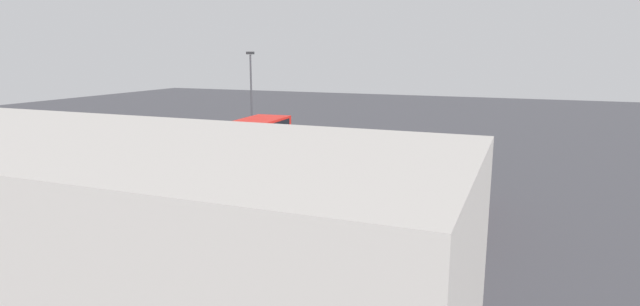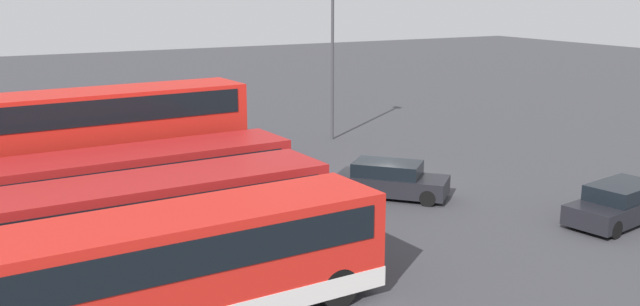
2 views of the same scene
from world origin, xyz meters
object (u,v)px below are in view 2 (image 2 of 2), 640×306
at_px(bus_single_deck_near_end, 174,267).
at_px(bus_double_decker_fourth, 111,145).
at_px(lamp_post_tall, 332,45).
at_px(bus_single_deck_second, 158,222).
at_px(car_hatchback_silver, 391,180).
at_px(bus_single_deck_third, 136,189).
at_px(bus_single_deck_sixth, 63,134).
at_px(car_small_green, 620,204).
at_px(bus_single_deck_fifth, 94,148).

bearing_deg(bus_single_deck_near_end, bus_double_decker_fourth, -4.69).
bearing_deg(lamp_post_tall, bus_single_deck_second, 135.83).
bearing_deg(bus_single_deck_second, car_hatchback_silver, -71.99).
relative_size(bus_single_deck_third, bus_single_deck_sixth, 0.95).
xyz_separation_m(bus_single_deck_near_end, bus_single_deck_third, (7.23, -0.90, -0.00)).
xyz_separation_m(bus_single_deck_near_end, car_hatchback_silver, (6.91, -11.01, -0.92)).
bearing_deg(bus_double_decker_fourth, bus_single_deck_third, -179.64).
relative_size(bus_single_deck_second, bus_double_decker_fourth, 1.00).
distance_m(bus_single_deck_second, bus_single_deck_sixth, 14.40).
relative_size(bus_single_deck_second, bus_single_deck_sixth, 0.91).
xyz_separation_m(bus_single_deck_second, bus_single_deck_sixth, (14.39, 0.37, 0.00)).
xyz_separation_m(car_hatchback_silver, car_small_green, (-6.58, -5.40, 0.00)).
bearing_deg(bus_single_deck_second, bus_single_deck_fifth, -1.78).
distance_m(bus_single_deck_second, bus_double_decker_fourth, 7.27).
bearing_deg(bus_single_deck_second, bus_single_deck_near_end, 170.46).
bearing_deg(bus_single_deck_near_end, bus_single_deck_fifth, -3.70).
xyz_separation_m(bus_double_decker_fourth, bus_single_deck_sixth, (7.17, 0.66, -0.82)).
xyz_separation_m(bus_single_deck_second, car_small_green, (-3.20, -15.82, -0.92)).
bearing_deg(bus_single_deck_sixth, bus_double_decker_fourth, -174.76).
bearing_deg(car_small_green, bus_single_deck_second, 78.58).
xyz_separation_m(bus_single_deck_second, car_hatchback_silver, (3.39, -10.42, -0.92)).
height_order(bus_single_deck_sixth, lamp_post_tall, lamp_post_tall).
relative_size(bus_single_deck_near_end, bus_single_deck_fifth, 1.04).
bearing_deg(lamp_post_tall, bus_single_deck_near_end, 140.94).
distance_m(bus_single_deck_second, car_hatchback_silver, 10.99).
bearing_deg(bus_single_deck_sixth, bus_single_deck_second, -178.54).
bearing_deg(car_hatchback_silver, bus_double_decker_fourth, 69.27).
distance_m(bus_double_decker_fourth, bus_single_deck_fifth, 3.74).
bearing_deg(car_small_green, bus_double_decker_fourth, 56.14).
xyz_separation_m(bus_single_deck_third, car_hatchback_silver, (-0.31, -10.10, -0.92)).
relative_size(bus_single_deck_second, bus_single_deck_fifth, 0.97).
relative_size(bus_double_decker_fourth, bus_single_deck_sixth, 0.92).
bearing_deg(bus_single_deck_near_end, car_hatchback_silver, -57.88).
bearing_deg(bus_single_deck_fifth, bus_single_deck_second, 178.22).
bearing_deg(bus_single_deck_fifth, bus_single_deck_sixth, 11.33).
height_order(bus_double_decker_fourth, bus_single_deck_fifth, bus_double_decker_fourth).
xyz_separation_m(bus_single_deck_near_end, bus_single_deck_sixth, (17.92, -0.22, 0.00)).
relative_size(bus_single_deck_second, bus_single_deck_third, 0.96).
xyz_separation_m(bus_single_deck_near_end, bus_double_decker_fourth, (10.74, -0.88, 0.82)).
xyz_separation_m(bus_double_decker_fourth, lamp_post_tall, (6.97, -13.50, 2.76)).
relative_size(bus_single_deck_near_end, bus_double_decker_fourth, 1.07).
relative_size(bus_single_deck_second, car_hatchback_silver, 2.33).
height_order(bus_single_deck_third, bus_single_deck_sixth, same).
distance_m(bus_double_decker_fourth, lamp_post_tall, 15.44).
height_order(bus_single_deck_near_end, bus_double_decker_fourth, bus_double_decker_fourth).
xyz_separation_m(bus_double_decker_fourth, car_small_green, (-10.42, -15.53, -1.75)).
bearing_deg(car_hatchback_silver, bus_single_deck_fifth, 53.41).
xyz_separation_m(bus_single_deck_sixth, car_small_green, (-17.59, -16.18, -0.92)).
xyz_separation_m(bus_single_deck_fifth, car_small_green, (-14.06, -15.48, -0.92)).
bearing_deg(bus_single_deck_fifth, car_hatchback_silver, -126.59).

